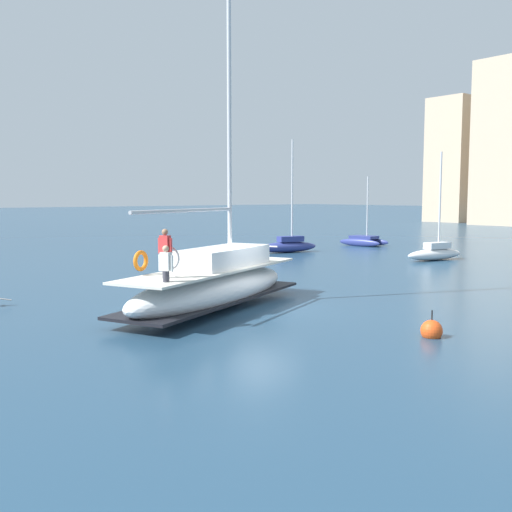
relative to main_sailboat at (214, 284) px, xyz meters
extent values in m
plane|color=navy|center=(0.96, 1.40, -0.91)|extent=(400.00, 400.00, 0.00)
ellipsoid|color=white|center=(0.03, -0.07, -0.21)|extent=(5.96, 9.78, 1.40)
cube|color=black|center=(0.03, -0.07, -0.52)|extent=(5.90, 9.61, 0.10)
cube|color=beige|center=(0.03, -0.07, 0.53)|extent=(5.59, 9.26, 0.08)
cube|color=white|center=(-0.25, 0.59, 0.92)|extent=(3.23, 4.63, 0.70)
cylinder|color=silver|center=(-0.44, 1.04, 6.39)|extent=(0.16, 0.16, 11.65)
cylinder|color=#B7B7BC|center=(0.69, -1.62, 2.69)|extent=(2.36, 5.35, 0.12)
cylinder|color=silver|center=(-1.69, 4.00, 1.04)|extent=(0.85, 0.41, 0.06)
torus|color=orange|center=(-0.02, -2.96, 1.04)|extent=(0.40, 0.70, 0.70)
cylinder|color=#33333D|center=(1.15, -2.72, 0.97)|extent=(0.20, 0.20, 0.80)
cube|color=red|center=(1.15, -2.72, 1.65)|extent=(0.37, 0.31, 0.56)
sphere|color=#9E7051|center=(1.15, -2.72, 2.04)|extent=(0.20, 0.20, 0.20)
cylinder|color=red|center=(0.95, -2.81, 1.60)|extent=(0.09, 0.09, 0.50)
cylinder|color=red|center=(1.36, -2.63, 1.60)|extent=(0.09, 0.09, 0.50)
cylinder|color=#33333D|center=(1.94, -3.17, 0.75)|extent=(0.20, 0.20, 0.35)
cube|color=white|center=(1.94, -3.17, 1.20)|extent=(0.37, 0.31, 0.56)
sphere|color=tan|center=(1.94, -3.17, 1.59)|extent=(0.20, 0.20, 0.20)
cylinder|color=white|center=(1.74, -3.25, 1.15)|extent=(0.09, 0.09, 0.50)
cylinder|color=white|center=(2.14, -3.08, 1.15)|extent=(0.09, 0.09, 0.50)
torus|color=silver|center=(1.06, -2.50, 1.19)|extent=(0.72, 0.35, 0.76)
ellipsoid|color=white|center=(-4.43, 20.35, -0.54)|extent=(1.79, 4.63, 0.73)
cube|color=white|center=(-4.39, 20.57, 0.02)|extent=(0.98, 1.90, 0.40)
cylinder|color=silver|center=(-4.37, 20.69, 2.89)|extent=(0.12, 0.12, 6.14)
ellipsoid|color=navy|center=(-14.72, 26.16, -0.61)|extent=(3.78, 0.97, 0.61)
ellipsoid|color=navy|center=(-14.50, 24.76, -0.61)|extent=(3.78, 0.97, 0.61)
cube|color=navy|center=(-14.61, 25.46, -0.20)|extent=(2.26, 1.72, 0.24)
cylinder|color=silver|center=(-14.33, 25.51, 2.34)|extent=(0.11, 0.11, 4.84)
ellipsoid|color=navy|center=(-14.27, 16.65, -0.52)|extent=(2.12, 4.92, 0.77)
cube|color=navy|center=(-14.22, 16.88, 0.06)|extent=(1.13, 2.03, 0.40)
cylinder|color=silver|center=(-14.20, 17.00, 3.54)|extent=(0.12, 0.12, 7.35)
cube|color=#9E9993|center=(-5.41, -5.79, -0.66)|extent=(0.27, 0.55, 0.14)
sphere|color=#EA4C19|center=(7.63, 2.29, -0.72)|extent=(0.63, 0.63, 0.63)
cylinder|color=black|center=(7.63, 2.29, -0.42)|extent=(0.04, 0.04, 0.60)
cube|color=#C6AD8E|center=(-35.93, 74.81, 8.76)|extent=(6.58, 12.54, 19.34)
camera|label=1|loc=(17.47, -12.39, 3.17)|focal=41.69mm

